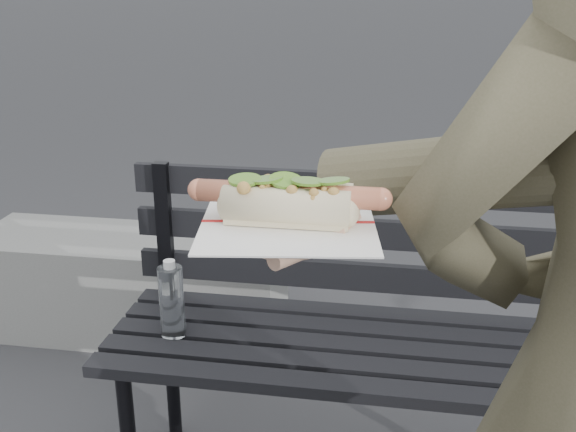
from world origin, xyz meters
name	(u,v)px	position (x,y,z in m)	size (l,w,h in m)	color
park_bench	(394,318)	(0.10, 0.91, 0.52)	(1.50, 0.44, 0.88)	black
concrete_block	(132,285)	(-0.93, 1.62, 0.20)	(1.20, 0.40, 0.40)	slate
held_hotdog	(473,180)	(0.17, 0.07, 1.15)	(0.64, 0.30, 0.20)	#484630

